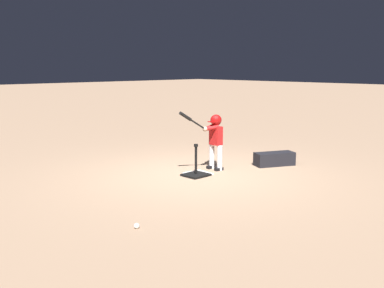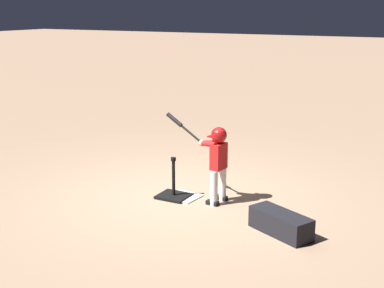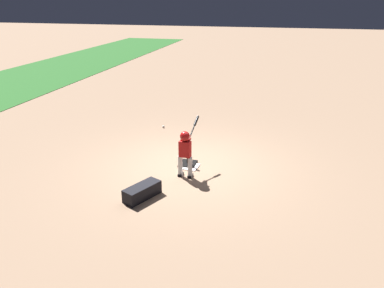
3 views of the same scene
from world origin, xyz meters
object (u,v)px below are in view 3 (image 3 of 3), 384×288
Objects in this scene: batting_tee at (188,161)px; batter_child at (186,148)px; baseball at (163,127)px; equipment_bag at (142,191)px.

batter_child reaches higher than batting_tee.
batter_child is 16.69× the size of baseball.
batting_tee is at bearing 10.70° from batter_child.
batter_child is (-0.64, -0.12, 0.64)m from batting_tee.
baseball is (2.53, 1.47, -0.04)m from batting_tee.
equipment_bag is (-1.83, 0.50, 0.06)m from batting_tee.
batting_tee is at bearing 10.38° from equipment_bag.
baseball is at bearing 38.22° from equipment_bag.
batter_child is at bearing -169.30° from batting_tee.
equipment_bag is at bearing 152.51° from batter_child.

